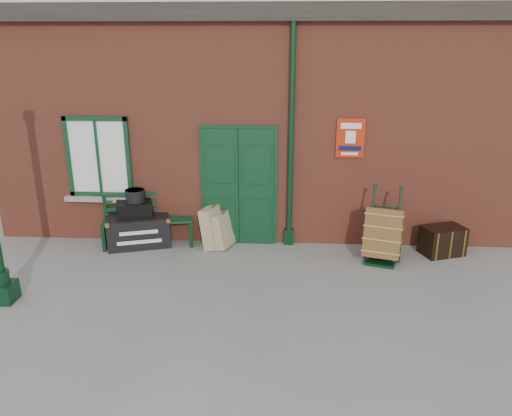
# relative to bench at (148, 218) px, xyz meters

# --- Properties ---
(ground) EXTENTS (80.00, 80.00, 0.00)m
(ground) POSITION_rel_bench_xyz_m (2.02, -1.33, -0.52)
(ground) COLOR gray
(ground) RESTS_ON ground
(station_building) EXTENTS (10.30, 4.30, 4.36)m
(station_building) POSITION_rel_bench_xyz_m (2.01, 2.16, 1.65)
(station_building) COLOR #9C4632
(station_building) RESTS_ON ground
(bench) EXTENTS (1.72, 0.80, 1.03)m
(bench) POSITION_rel_bench_xyz_m (0.00, 0.00, 0.00)
(bench) COLOR #0E361D
(bench) RESTS_ON ground
(houdini_trunk) EXTENTS (1.28, 0.94, 0.57)m
(houdini_trunk) POSITION_rel_bench_xyz_m (-0.17, -0.09, -0.23)
(houdini_trunk) COLOR black
(houdini_trunk) RESTS_ON ground
(strongbox) EXTENTS (0.74, 0.62, 0.29)m
(strongbox) POSITION_rel_bench_xyz_m (-0.22, -0.09, 0.20)
(strongbox) COLOR black
(strongbox) RESTS_ON houdini_trunk
(hatbox) EXTENTS (0.43, 0.43, 0.23)m
(hatbox) POSITION_rel_bench_xyz_m (-0.19, -0.08, 0.46)
(hatbox) COLOR black
(hatbox) RESTS_ON strongbox
(suitcase_back) EXTENTS (0.49, 0.62, 0.79)m
(suitcase_back) POSITION_rel_bench_xyz_m (1.24, -0.08, -0.12)
(suitcase_back) COLOR tan
(suitcase_back) RESTS_ON ground
(suitcase_front) EXTENTS (0.46, 0.57, 0.68)m
(suitcase_front) POSITION_rel_bench_xyz_m (1.42, -0.08, -0.18)
(suitcase_front) COLOR tan
(suitcase_front) RESTS_ON ground
(porter_trolley) EXTENTS (0.79, 0.83, 1.29)m
(porter_trolley) POSITION_rel_bench_xyz_m (4.30, -0.53, -0.02)
(porter_trolley) COLOR black
(porter_trolley) RESTS_ON ground
(dark_trunk) EXTENTS (0.84, 0.69, 0.52)m
(dark_trunk) POSITION_rel_bench_xyz_m (5.44, -0.19, -0.25)
(dark_trunk) COLOR black
(dark_trunk) RESTS_ON ground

